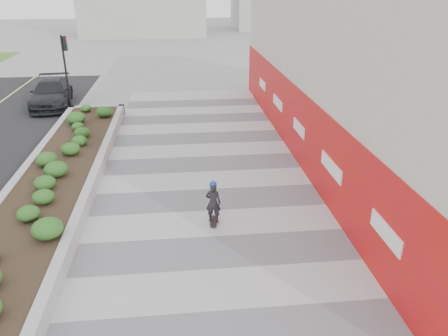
% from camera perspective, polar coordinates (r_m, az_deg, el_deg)
% --- Properties ---
extents(ground, '(160.00, 160.00, 0.00)m').
position_cam_1_polar(ground, '(11.19, -0.02, -16.08)').
color(ground, gray).
rests_on(ground, ground).
extents(walkway, '(8.00, 36.00, 0.01)m').
position_cam_1_polar(walkway, '(13.62, -1.37, -8.01)').
color(walkway, '#A8A8AD').
rests_on(walkway, ground).
extents(building, '(6.04, 24.08, 8.00)m').
position_cam_1_polar(building, '(19.49, 18.38, 13.11)').
color(building, '#BDB5A1').
rests_on(building, ground).
extents(planter, '(3.00, 18.00, 0.90)m').
position_cam_1_polar(planter, '(17.57, -20.72, -0.52)').
color(planter, '#9E9EA0').
rests_on(planter, ground).
extents(traffic_signal_near, '(0.33, 0.28, 4.20)m').
position_cam_1_polar(traffic_signal_near, '(27.17, -19.97, 12.98)').
color(traffic_signal_near, black).
rests_on(traffic_signal_near, ground).
extents(manhole_cover, '(0.44, 0.44, 0.01)m').
position_cam_1_polar(manhole_cover, '(13.67, 0.74, -7.91)').
color(manhole_cover, '#595654').
rests_on(manhole_cover, ground).
extents(skateboarder, '(0.55, 0.74, 1.47)m').
position_cam_1_polar(skateboarder, '(13.60, -1.41, -4.48)').
color(skateboarder, beige).
rests_on(skateboarder, ground).
extents(car_dark, '(2.86, 5.57, 1.55)m').
position_cam_1_polar(car_dark, '(28.52, -21.63, 9.08)').
color(car_dark, black).
rests_on(car_dark, ground).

